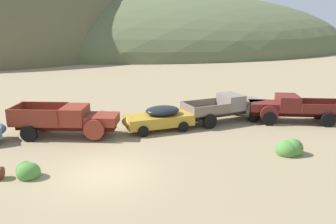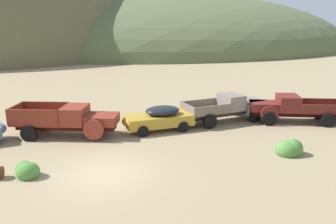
# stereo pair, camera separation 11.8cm
# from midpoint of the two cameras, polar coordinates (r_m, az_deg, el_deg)

# --- Properties ---
(ground_plane) EXTENTS (300.00, 300.00, 0.00)m
(ground_plane) POSITION_cam_midpoint_polar(r_m,az_deg,el_deg) (16.32, -10.62, -10.12)
(ground_plane) COLOR #998460
(hill_distant) EXTENTS (101.00, 74.72, 28.04)m
(hill_distant) POSITION_cam_midpoint_polar(r_m,az_deg,el_deg) (93.17, -1.96, 10.77)
(hill_distant) COLOR #56603D
(hill_distant) RESTS_ON ground
(truck_rust_red) EXTENTS (6.57, 3.52, 1.91)m
(truck_rust_red) POSITION_cam_midpoint_polar(r_m,az_deg,el_deg) (21.52, -15.87, -1.29)
(truck_rust_red) COLOR #42140D
(truck_rust_red) RESTS_ON ground
(car_mustard) EXTENTS (4.74, 2.53, 1.57)m
(car_mustard) POSITION_cam_midpoint_polar(r_m,az_deg,el_deg) (21.91, -2.02, -1.02)
(car_mustard) COLOR #B28928
(car_mustard) RESTS_ON ground
(truck_primer_gray) EXTENTS (6.14, 3.27, 1.89)m
(truck_primer_gray) POSITION_cam_midpoint_polar(r_m,az_deg,el_deg) (24.38, 10.10, 0.83)
(truck_primer_gray) COLOR #3D322D
(truck_primer_gray) RESTS_ON ground
(truck_oxblood) EXTENTS (6.57, 3.68, 1.89)m
(truck_oxblood) POSITION_cam_midpoint_polar(r_m,az_deg,el_deg) (25.12, 19.32, 0.64)
(truck_oxblood) COLOR black
(truck_oxblood) RESTS_ON ground
(bush_front_left) EXTENTS (1.48, 1.20, 1.11)m
(bush_front_left) POSITION_cam_midpoint_polar(r_m,az_deg,el_deg) (19.26, 19.54, -5.88)
(bush_front_left) COLOR #4C8438
(bush_front_left) RESTS_ON ground
(bush_near_barrel) EXTENTS (1.13, 1.13, 0.91)m
(bush_near_barrel) POSITION_cam_midpoint_polar(r_m,az_deg,el_deg) (16.95, -22.63, -9.18)
(bush_near_barrel) COLOR #4C8438
(bush_near_barrel) RESTS_ON ground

